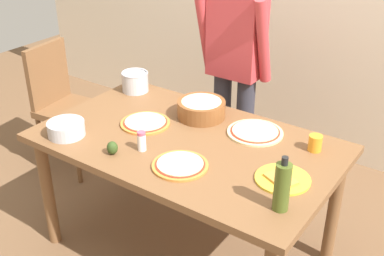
{
  "coord_description": "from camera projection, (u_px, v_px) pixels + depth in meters",
  "views": [
    {
      "loc": [
        1.31,
        -1.83,
        2.03
      ],
      "look_at": [
        0.0,
        0.05,
        0.81
      ],
      "focal_mm": 45.44,
      "sensor_mm": 36.0,
      "label": 1
    }
  ],
  "objects": [
    {
      "name": "steel_pot",
      "position": [
        135.0,
        81.0,
        3.13
      ],
      "size": [
        0.17,
        0.17,
        0.13
      ],
      "color": "#B7B7BC",
      "rests_on": "dining_table"
    },
    {
      "name": "olive_oil_bottle",
      "position": [
        282.0,
        187.0,
        2.01
      ],
      "size": [
        0.07,
        0.07,
        0.26
      ],
      "color": "#47561E",
      "rests_on": "dining_table"
    },
    {
      "name": "avocado",
      "position": [
        112.0,
        148.0,
        2.45
      ],
      "size": [
        0.06,
        0.06,
        0.07
      ],
      "primitive_type": "ellipsoid",
      "color": "#2D4219",
      "rests_on": "dining_table"
    },
    {
      "name": "cup_orange",
      "position": [
        315.0,
        143.0,
        2.47
      ],
      "size": [
        0.07,
        0.07,
        0.08
      ],
      "primitive_type": "cylinder",
      "color": "orange",
      "rests_on": "dining_table"
    },
    {
      "name": "salt_shaker",
      "position": [
        142.0,
        141.0,
        2.47
      ],
      "size": [
        0.04,
        0.04,
        0.11
      ],
      "color": "white",
      "rests_on": "dining_table"
    },
    {
      "name": "mixing_bowl_steel",
      "position": [
        66.0,
        129.0,
        2.62
      ],
      "size": [
        0.2,
        0.2,
        0.08
      ],
      "color": "#B7B7BC",
      "rests_on": "dining_table"
    },
    {
      "name": "pizza_cooked_on_tray",
      "position": [
        145.0,
        123.0,
        2.75
      ],
      "size": [
        0.28,
        0.28,
        0.02
      ],
      "color": "#C67A33",
      "rests_on": "dining_table"
    },
    {
      "name": "dining_table",
      "position": [
        187.0,
        154.0,
        2.63
      ],
      "size": [
        1.6,
        0.96,
        0.76
      ],
      "color": "brown",
      "rests_on": "ground"
    },
    {
      "name": "chair_wooden_left",
      "position": [
        62.0,
        100.0,
        3.56
      ],
      "size": [
        0.44,
        0.44,
        0.95
      ],
      "color": "brown",
      "rests_on": "ground"
    },
    {
      "name": "plate_with_slice",
      "position": [
        282.0,
        179.0,
        2.25
      ],
      "size": [
        0.26,
        0.26,
        0.02
      ],
      "color": "gold",
      "rests_on": "dining_table"
    },
    {
      "name": "pizza_second_cooked",
      "position": [
        180.0,
        165.0,
        2.35
      ],
      "size": [
        0.28,
        0.28,
        0.02
      ],
      "color": "#C67A33",
      "rests_on": "dining_table"
    },
    {
      "name": "popcorn_bowl",
      "position": [
        201.0,
        107.0,
        2.8
      ],
      "size": [
        0.28,
        0.28,
        0.11
      ],
      "color": "brown",
      "rests_on": "dining_table"
    },
    {
      "name": "pizza_raw_on_board",
      "position": [
        255.0,
        132.0,
        2.65
      ],
      "size": [
        0.31,
        0.31,
        0.02
      ],
      "color": "beige",
      "rests_on": "dining_table"
    },
    {
      "name": "ground",
      "position": [
        187.0,
        249.0,
        2.95
      ],
      "size": [
        8.0,
        8.0,
        0.0
      ],
      "primitive_type": "plane",
      "color": "brown"
    },
    {
      "name": "person_cook",
      "position": [
        235.0,
        62.0,
        3.13
      ],
      "size": [
        0.49,
        0.25,
        1.62
      ],
      "color": "#2D2D38",
      "rests_on": "ground"
    }
  ]
}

